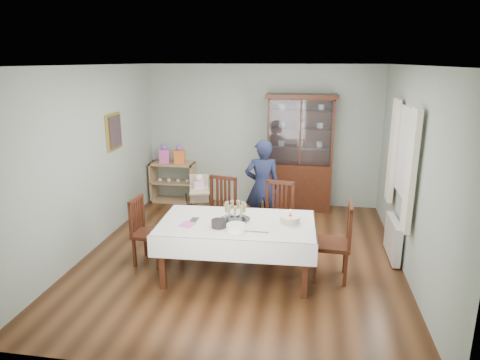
% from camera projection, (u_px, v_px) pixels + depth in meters
% --- Properties ---
extents(floor, '(5.00, 5.00, 0.00)m').
position_uv_depth(floor, '(241.00, 256.00, 6.26)').
color(floor, '#593319').
rests_on(floor, ground).
extents(room_shell, '(5.00, 5.00, 5.00)m').
position_uv_depth(room_shell, '(247.00, 135.00, 6.31)').
color(room_shell, '#9EAA99').
rests_on(room_shell, floor).
extents(dining_table, '(2.04, 1.22, 0.76)m').
position_uv_depth(dining_table, '(237.00, 249.00, 5.59)').
color(dining_table, '#402010').
rests_on(dining_table, floor).
extents(china_cabinet, '(1.30, 0.48, 2.18)m').
position_uv_depth(china_cabinet, '(300.00, 151.00, 7.99)').
color(china_cabinet, '#402010').
rests_on(china_cabinet, floor).
extents(sideboard, '(0.90, 0.38, 0.80)m').
position_uv_depth(sideboard, '(173.00, 182.00, 8.59)').
color(sideboard, tan).
rests_on(sideboard, floor).
extents(picture_frame, '(0.04, 0.48, 0.58)m').
position_uv_depth(picture_frame, '(114.00, 131.00, 6.92)').
color(picture_frame, gold).
rests_on(picture_frame, room_shell).
extents(window, '(0.04, 1.02, 1.22)m').
position_uv_depth(window, '(406.00, 153.00, 5.79)').
color(window, white).
rests_on(window, room_shell).
extents(curtain_left, '(0.07, 0.30, 1.55)m').
position_uv_depth(curtain_left, '(411.00, 171.00, 5.23)').
color(curtain_left, silver).
rests_on(curtain_left, room_shell).
extents(curtain_right, '(0.07, 0.30, 1.55)m').
position_uv_depth(curtain_right, '(393.00, 151.00, 6.41)').
color(curtain_right, silver).
rests_on(curtain_right, room_shell).
extents(radiator, '(0.10, 0.80, 0.55)m').
position_uv_depth(radiator, '(393.00, 238.00, 6.13)').
color(radiator, white).
rests_on(radiator, floor).
extents(chair_far_left, '(0.55, 0.55, 1.04)m').
position_uv_depth(chair_far_left, '(219.00, 225.00, 6.62)').
color(chair_far_left, '#402010').
rests_on(chair_far_left, floor).
extents(chair_far_right, '(0.51, 0.51, 1.01)m').
position_uv_depth(chair_far_right, '(277.00, 230.00, 6.44)').
color(chair_far_right, '#402010').
rests_on(chair_far_right, floor).
extents(chair_end_left, '(0.45, 0.45, 0.94)m').
position_uv_depth(chair_end_left, '(150.00, 244.00, 5.99)').
color(chair_end_left, '#402010').
rests_on(chair_end_left, floor).
extents(chair_end_right, '(0.49, 0.49, 1.03)m').
position_uv_depth(chair_end_right, '(332.00, 256.00, 5.55)').
color(chair_end_right, '#402010').
rests_on(chair_end_right, floor).
extents(woman, '(0.63, 0.48, 1.56)m').
position_uv_depth(woman, '(262.00, 187.00, 6.94)').
color(woman, black).
rests_on(woman, floor).
extents(high_chair, '(0.52, 0.52, 0.94)m').
position_uv_depth(high_chair, '(200.00, 207.00, 7.23)').
color(high_chair, black).
rests_on(high_chair, floor).
extents(champagne_tray, '(0.39, 0.39, 0.24)m').
position_uv_depth(champagne_tray, '(235.00, 215.00, 5.52)').
color(champagne_tray, silver).
rests_on(champagne_tray, dining_table).
extents(birthday_cake, '(0.29, 0.29, 0.20)m').
position_uv_depth(birthday_cake, '(290.00, 220.00, 5.40)').
color(birthday_cake, white).
rests_on(birthday_cake, dining_table).
extents(plate_stack_dark, '(0.24, 0.24, 0.09)m').
position_uv_depth(plate_stack_dark, '(219.00, 224.00, 5.31)').
color(plate_stack_dark, black).
rests_on(plate_stack_dark, dining_table).
extents(plate_stack_white, '(0.24, 0.24, 0.10)m').
position_uv_depth(plate_stack_white, '(236.00, 228.00, 5.16)').
color(plate_stack_white, white).
rests_on(plate_stack_white, dining_table).
extents(napkin_stack, '(0.19, 0.19, 0.02)m').
position_uv_depth(napkin_stack, '(187.00, 224.00, 5.38)').
color(napkin_stack, '#EA56B6').
rests_on(napkin_stack, dining_table).
extents(cutlery, '(0.13, 0.18, 0.01)m').
position_uv_depth(cutlery, '(191.00, 220.00, 5.55)').
color(cutlery, silver).
rests_on(cutlery, dining_table).
extents(cake_knife, '(0.31, 0.04, 0.01)m').
position_uv_depth(cake_knife, '(256.00, 232.00, 5.15)').
color(cake_knife, silver).
rests_on(cake_knife, dining_table).
extents(gift_bag_pink, '(0.22, 0.16, 0.37)m').
position_uv_depth(gift_bag_pink, '(164.00, 155.00, 8.45)').
color(gift_bag_pink, '#EA56B6').
rests_on(gift_bag_pink, sideboard).
extents(gift_bag_orange, '(0.22, 0.17, 0.37)m').
position_uv_depth(gift_bag_orange, '(179.00, 155.00, 8.40)').
color(gift_bag_orange, orange).
rests_on(gift_bag_orange, sideboard).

